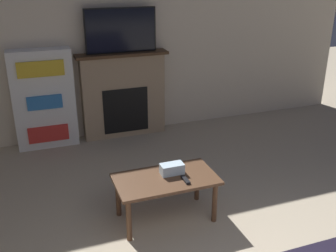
# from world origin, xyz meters

# --- Properties ---
(wall_back) EXTENTS (6.99, 0.06, 2.70)m
(wall_back) POSITION_xyz_m (0.00, 4.66, 1.35)
(wall_back) COLOR beige
(wall_back) RESTS_ON ground_plane
(fireplace) EXTENTS (1.26, 0.28, 1.20)m
(fireplace) POSITION_xyz_m (-0.14, 4.51, 0.60)
(fireplace) COLOR tan
(fireplace) RESTS_ON ground_plane
(tv) EXTENTS (0.96, 0.03, 0.59)m
(tv) POSITION_xyz_m (-0.14, 4.49, 1.49)
(tv) COLOR black
(tv) RESTS_ON fireplace
(coffee_table) EXTENTS (0.96, 0.53, 0.44)m
(coffee_table) POSITION_xyz_m (-0.29, 2.34, 0.38)
(coffee_table) COLOR brown
(coffee_table) RESTS_ON ground_plane
(tissue_box) EXTENTS (0.22, 0.12, 0.10)m
(tissue_box) POSITION_xyz_m (-0.20, 2.39, 0.49)
(tissue_box) COLOR silver
(tissue_box) RESTS_ON coffee_table
(remote_control) EXTENTS (0.04, 0.15, 0.02)m
(remote_control) POSITION_xyz_m (-0.13, 2.22, 0.46)
(remote_control) COLOR black
(remote_control) RESTS_ON coffee_table
(bookshelf) EXTENTS (0.79, 0.29, 1.32)m
(bookshelf) POSITION_xyz_m (-1.22, 4.49, 0.66)
(bookshelf) COLOR white
(bookshelf) RESTS_ON ground_plane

